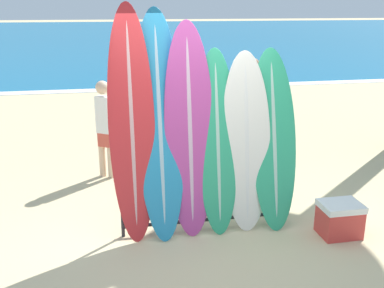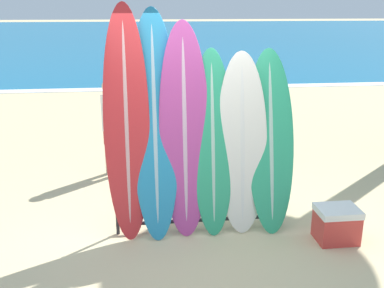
# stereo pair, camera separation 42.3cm
# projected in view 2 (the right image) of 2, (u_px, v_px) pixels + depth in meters

# --- Properties ---
(ground_plane) EXTENTS (160.00, 160.00, 0.00)m
(ground_plane) POSITION_uv_depth(u_px,v_px,m) (197.00, 238.00, 5.20)
(ground_plane) COLOR #CCB789
(ocean_water) EXTENTS (120.00, 60.00, 0.01)m
(ocean_water) POSITION_uv_depth(u_px,v_px,m) (144.00, 33.00, 42.20)
(ocean_water) COLOR #146693
(ocean_water) RESTS_ON ground_plane
(surfboard_rack) EXTENTS (1.98, 0.04, 0.81)m
(surfboard_rack) POSITION_uv_depth(u_px,v_px,m) (200.00, 195.00, 5.27)
(surfboard_rack) COLOR #28282D
(surfboard_rack) RESTS_ON ground_plane
(surfboard_slot_0) EXTENTS (0.51, 0.54, 2.63)m
(surfboard_slot_0) POSITION_uv_depth(u_px,v_px,m) (127.00, 124.00, 4.98)
(surfboard_slot_0) COLOR red
(surfboard_slot_0) RESTS_ON ground_plane
(surfboard_slot_1) EXTENTS (0.55, 0.71, 2.58)m
(surfboard_slot_1) POSITION_uv_depth(u_px,v_px,m) (155.00, 125.00, 5.05)
(surfboard_slot_1) COLOR teal
(surfboard_slot_1) RESTS_ON ground_plane
(surfboard_slot_2) EXTENTS (0.57, 0.48, 2.44)m
(surfboard_slot_2) POSITION_uv_depth(u_px,v_px,m) (185.00, 131.00, 5.06)
(surfboard_slot_2) COLOR #B23D8E
(surfboard_slot_2) RESTS_ON ground_plane
(surfboard_slot_3) EXTENTS (0.49, 0.49, 2.14)m
(surfboard_slot_3) POSITION_uv_depth(u_px,v_px,m) (213.00, 144.00, 5.12)
(surfboard_slot_3) COLOR #289E70
(surfboard_slot_3) RESTS_ON ground_plane
(surfboard_slot_4) EXTENTS (0.59, 0.41, 2.10)m
(surfboard_slot_4) POSITION_uv_depth(u_px,v_px,m) (242.00, 144.00, 5.16)
(surfboard_slot_4) COLOR silver
(surfboard_slot_4) RESTS_ON ground_plane
(surfboard_slot_5) EXTENTS (0.56, 0.59, 2.12)m
(surfboard_slot_5) POSITION_uv_depth(u_px,v_px,m) (271.00, 142.00, 5.22)
(surfboard_slot_5) COLOR #289E70
(surfboard_slot_5) RESTS_ON ground_plane
(person_near_water) EXTENTS (0.23, 0.27, 1.57)m
(person_near_water) POSITION_uv_depth(u_px,v_px,m) (162.00, 66.00, 13.11)
(person_near_water) COLOR beige
(person_near_water) RESTS_ON ground_plane
(person_mid_beach) EXTENTS (0.26, 0.24, 1.51)m
(person_mid_beach) POSITION_uv_depth(u_px,v_px,m) (110.00, 124.00, 6.91)
(person_mid_beach) COLOR beige
(person_mid_beach) RESTS_ON ground_plane
(person_far_left) EXTENTS (0.28, 0.23, 1.67)m
(person_far_left) POSITION_uv_depth(u_px,v_px,m) (187.00, 83.00, 9.97)
(person_far_left) COLOR tan
(person_far_left) RESTS_ON ground_plane
(person_far_right) EXTENTS (0.28, 0.29, 1.72)m
(person_far_right) POSITION_uv_depth(u_px,v_px,m) (261.00, 104.00, 7.81)
(person_far_right) COLOR #846047
(person_far_right) RESTS_ON ground_plane
(cooler_box) EXTENTS (0.47, 0.37, 0.40)m
(cooler_box) POSITION_uv_depth(u_px,v_px,m) (337.00, 224.00, 5.10)
(cooler_box) COLOR red
(cooler_box) RESTS_ON ground_plane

